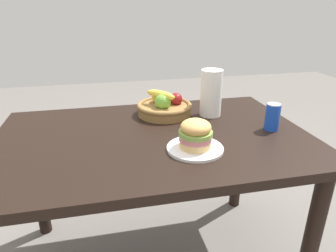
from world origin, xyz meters
The scene contains 6 objects.
dining_table centered at (0.00, 0.00, 0.65)m, with size 1.40×0.90×0.75m.
plate centered at (0.14, -0.18, 0.76)m, with size 0.23×0.23×0.01m, color white.
sandwich centered at (0.14, -0.18, 0.82)m, with size 0.14×0.14×0.12m.
soda_can centered at (0.55, -0.06, 0.81)m, with size 0.07×0.07×0.13m.
fruit_basket centered at (0.10, 0.25, 0.79)m, with size 0.29×0.29×0.14m.
paper_towel_roll centered at (0.34, 0.19, 0.87)m, with size 0.11×0.11×0.24m, color white.
Camera 1 is at (-0.20, -1.21, 1.30)m, focal length 32.00 mm.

